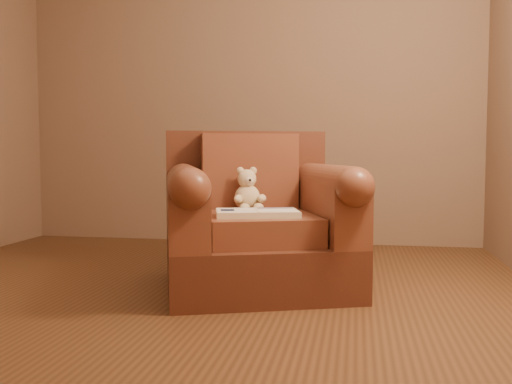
# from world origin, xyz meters

# --- Properties ---
(floor) EXTENTS (4.00, 4.00, 0.00)m
(floor) POSITION_xyz_m (0.00, 0.00, 0.00)
(floor) COLOR brown
(floor) RESTS_ON ground
(armchair) EXTENTS (1.30, 1.27, 0.93)m
(armchair) POSITION_xyz_m (0.38, 0.33, 0.36)
(armchair) COLOR #542A1C
(armchair) RESTS_ON floor
(teddy_bear) EXTENTS (0.20, 0.23, 0.27)m
(teddy_bear) POSITION_xyz_m (0.31, 0.39, 0.55)
(teddy_bear) COLOR beige
(teddy_bear) RESTS_ON armchair
(guidebook) EXTENTS (0.50, 0.38, 0.04)m
(guidebook) POSITION_xyz_m (0.42, 0.10, 0.46)
(guidebook) COLOR beige
(guidebook) RESTS_ON armchair
(side_table) EXTENTS (0.35, 0.35, 0.48)m
(side_table) POSITION_xyz_m (0.74, 0.76, 0.26)
(side_table) COLOR gold
(side_table) RESTS_ON floor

